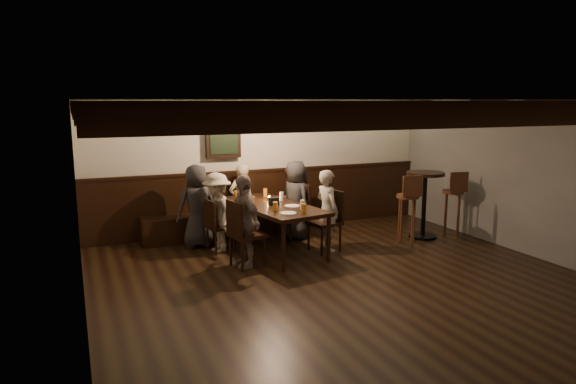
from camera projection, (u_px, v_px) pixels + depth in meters
name	position (u px, v px, depth m)	size (l,w,h in m)	color
room	(275.00, 183.00, 8.26)	(7.00, 7.00, 7.00)	black
dining_table	(272.00, 208.00, 8.14)	(1.25, 2.17, 0.76)	black
chair_left_near	(220.00, 235.00, 8.21)	(0.45, 0.45, 0.85)	black
chair_left_far	(246.00, 246.00, 7.46)	(0.52, 0.52, 0.98)	black
chair_right_near	(294.00, 222.00, 8.97)	(0.50, 0.50, 0.96)	black
chair_right_far	(325.00, 233.00, 8.23)	(0.52, 0.52, 0.98)	black
person_bench_left	(197.00, 206.00, 8.41)	(0.67, 0.44, 1.37)	#232325
person_bench_centre	(241.00, 201.00, 9.02)	(0.47, 0.31, 1.30)	gray
person_bench_right	(289.00, 199.00, 9.38)	(0.59, 0.46, 1.22)	#52211C
person_left_near	(217.00, 213.00, 8.13)	(0.82, 0.47, 1.28)	#A19988
person_left_far	(244.00, 221.00, 7.38)	(0.79, 0.33, 1.36)	gray
person_right_near	(296.00, 200.00, 8.92)	(0.67, 0.44, 1.37)	#262629
person_right_far	(327.00, 211.00, 8.18)	(0.48, 0.31, 1.31)	gray
pint_a	(236.00, 195.00, 8.55)	(0.07, 0.07, 0.14)	#BF7219
pint_b	(265.00, 192.00, 8.79)	(0.07, 0.07, 0.14)	#BF7219
pint_c	(253.00, 201.00, 8.04)	(0.07, 0.07, 0.14)	#BF7219
pint_d	(282.00, 196.00, 8.45)	(0.07, 0.07, 0.14)	silver
pint_e	(275.00, 207.00, 7.63)	(0.07, 0.07, 0.14)	#BF7219
pint_f	(302.00, 205.00, 7.77)	(0.07, 0.07, 0.14)	silver
pint_g	(304.00, 209.00, 7.49)	(0.07, 0.07, 0.14)	#BF7219
plate_near	(288.00, 213.00, 7.47)	(0.24, 0.24, 0.01)	white
plate_far	(292.00, 206.00, 7.98)	(0.24, 0.24, 0.01)	white
condiment_caddy	(274.00, 201.00, 8.08)	(0.15, 0.10, 0.12)	black
candle	(269.00, 199.00, 8.44)	(0.05, 0.05, 0.05)	beige
high_top_table	(424.00, 195.00, 8.94)	(0.66, 0.66, 1.17)	black
bar_stool_left	(407.00, 218.00, 8.62)	(0.39, 0.41, 1.18)	#3C2013
bar_stool_right	(452.00, 212.00, 9.05)	(0.39, 0.41, 1.18)	#3C2013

